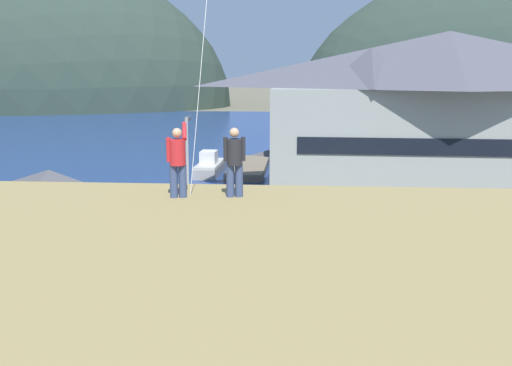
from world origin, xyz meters
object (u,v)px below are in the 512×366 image
Objects in this scene: parking_light_pole at (188,168)px; harbor_lodge at (446,113)px; parked_car_corner_spot at (419,289)px; storage_shed_near_lot at (52,218)px; person_companion at (234,160)px; parked_car_front_row_silver at (295,281)px; moored_boat_wharfside at (210,167)px; storage_shed_waterside at (313,168)px; parked_car_mid_row_center at (360,249)px; wharf_dock at (249,168)px; parked_car_mid_row_near at (179,276)px; person_kite_flyer at (178,160)px.

harbor_lodge is at bearing 33.12° from parking_light_pole.
parked_car_corner_spot is at bearing -42.75° from parking_light_pole.
storage_shed_near_lot reaches higher than parked_car_corner_spot.
parked_car_front_row_silver is at bearing 79.86° from person_companion.
moored_boat_wharfside is at bearing 82.02° from storage_shed_near_lot.
harbor_lodge is 3.14× the size of storage_shed_near_lot.
parked_car_front_row_silver is at bearing -93.05° from storage_shed_waterside.
moored_boat_wharfside reaches higher than parked_car_mid_row_center.
storage_shed_waterside is at bearing 84.83° from person_companion.
parked_car_mid_row_near reaches higher than wharf_dock.
parking_light_pole reaches higher than parked_car_corner_spot.
moored_boat_wharfside is 38.37m from person_kite_flyer.
parked_car_mid_row_center is (10.86, -24.60, 0.34)m from moored_boat_wharfside.
wharf_dock is at bearing 144.00° from harbor_lodge.
person_kite_flyer is at bearing -173.28° from person_companion.
harbor_lodge is at bearing 63.30° from parked_car_front_row_silver.
parked_car_mid_row_center is at bearing -82.51° from storage_shed_waterside.
storage_shed_near_lot is at bearing 125.35° from person_kite_flyer.
person_kite_flyer is (4.99, -37.48, 6.52)m from moored_boat_wharfside.
parked_car_corner_spot is 11.71m from person_companion.
wharf_dock is at bearing 89.70° from parked_car_mid_row_near.
person_companion is (-6.25, -7.75, 6.16)m from parked_car_corner_spot.
storage_shed_waterside is 28.55m from person_kite_flyer.
parked_car_corner_spot and parked_car_front_row_silver have the same top height.
storage_shed_near_lot is 1.87× the size of parked_car_mid_row_near.
harbor_lodge is 5.86× the size of parked_car_mid_row_near.
storage_shed_waterside is (-9.10, -0.66, -3.91)m from harbor_lodge.
person_kite_flyer reaches higher than parked_car_front_row_silver.
parking_light_pole is (-16.20, -10.57, -2.29)m from harbor_lodge.
parked_car_mid_row_near is (-14.88, -19.92, -5.17)m from harbor_lodge.
person_kite_flyer is at bearing -114.49° from parked_car_mid_row_center.
parking_light_pole is at bearing 100.11° from person_kite_flyer.
parked_car_corner_spot is at bearing 45.96° from person_kite_flyer.
person_kite_flyer reaches higher than person_companion.
parked_car_mid_row_near is (-0.16, -30.61, 0.71)m from wharf_dock.
storage_shed_near_lot is at bearing -142.65° from harbor_lodge.
storage_shed_near_lot reaches higher than parked_car_mid_row_center.
storage_shed_waterside is 1.53× the size of parked_car_corner_spot.
parking_light_pole reaches higher than moored_boat_wharfside.
moored_boat_wharfside is 1.43× the size of parked_car_mid_row_center.
storage_shed_waterside is 1.50× the size of parked_car_mid_row_near.
parked_car_mid_row_center is (7.75, 4.30, 0.00)m from parked_car_mid_row_near.
parked_car_corner_spot is (3.75, -19.94, -1.26)m from storage_shed_waterside.
person_kite_flyer reaches higher than moored_boat_wharfside.
parked_car_corner_spot is at bearing -104.55° from harbor_lodge.
parked_car_front_row_silver is (11.42, -3.70, -1.43)m from storage_shed_near_lot.
parked_car_front_row_silver is at bearing -74.89° from moored_boat_wharfside.
person_companion reaches higher than parked_car_front_row_silver.
parking_light_pole is at bearing -146.88° from harbor_lodge.
storage_shed_near_lot is 4.38× the size of person_kite_flyer.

